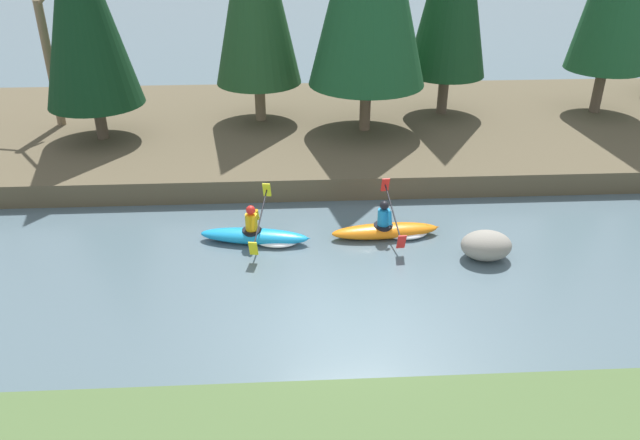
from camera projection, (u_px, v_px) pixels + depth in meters
ground_plane at (344, 317)px, 12.79m from camera, size 90.00×90.00×0.00m
riverbank_far at (318, 131)px, 21.73m from camera, size 44.00×9.83×0.66m
conifer_tree_far_left at (81, 5)px, 18.25m from camera, size 2.97×2.97×7.10m
bare_tree_mid_upstream at (48, 49)px, 20.18m from camera, size 3.01×2.97×5.40m
kayaker_lead at (389, 230)px, 15.67m from camera, size 2.79×2.07×1.20m
kayaker_middle at (259, 235)px, 15.41m from camera, size 2.80×2.07×1.20m
boulder_midstream at (486, 245)px, 14.69m from camera, size 1.20×0.94×0.68m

